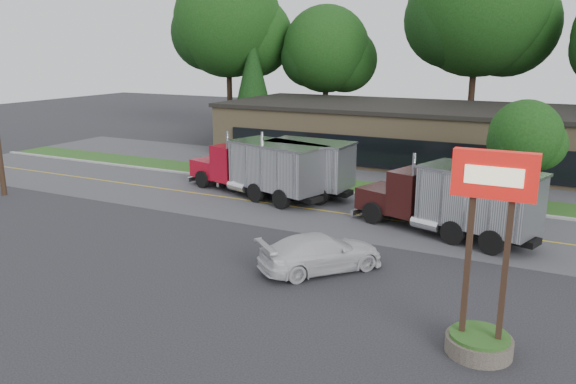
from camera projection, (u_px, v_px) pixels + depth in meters
name	position (u px, v px, depth m)	size (l,w,h in m)	color
ground	(222.00, 264.00, 23.05)	(140.00, 140.00, 0.00)	#37373C
road	(313.00, 209.00, 30.83)	(60.00, 8.00, 0.02)	#5D5D62
center_line	(313.00, 209.00, 30.83)	(60.00, 0.12, 0.01)	gold
curb	(341.00, 193.00, 34.46)	(60.00, 0.30, 0.12)	#9E9E99
grass_verge	(351.00, 186.00, 36.01)	(60.00, 3.40, 0.03)	#29511B
far_parking	(376.00, 172.00, 40.33)	(60.00, 7.00, 0.02)	#5D5D62
strip_mall	(425.00, 135.00, 44.15)	(32.00, 12.00, 4.00)	#8F7857
bilo_sign	(484.00, 288.00, 15.79)	(2.20, 1.90, 5.95)	#6B6054
tree_far_a	(230.00, 28.00, 56.88)	(11.67, 10.98, 16.65)	#382619
tree_far_b	(328.00, 53.00, 54.83)	(8.95, 8.43, 12.77)	#382619
tree_far_c	(481.00, 13.00, 47.88)	(12.67, 11.92, 18.07)	#382619
evergreen_left	(253.00, 80.00, 54.60)	(4.49, 4.49, 10.20)	#382619
tree_verge	(526.00, 139.00, 30.71)	(4.16, 3.92, 5.94)	#382619
dump_truck_red	(261.00, 167.00, 33.15)	(10.09, 5.24, 3.36)	black
dump_truck_blue	(293.00, 166.00, 33.37)	(8.45, 3.11, 3.36)	black
dump_truck_maroon	(454.00, 199.00, 26.09)	(9.10, 5.07, 3.36)	black
rally_car	(321.00, 252.00, 22.23)	(2.05, 5.04, 1.46)	silver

